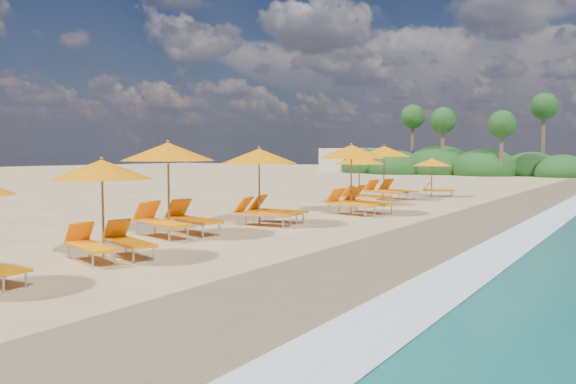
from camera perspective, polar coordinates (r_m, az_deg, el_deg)
ground at (r=15.66m, az=0.00°, el=-4.39°), size 160.00×160.00×0.00m
wet_sand at (r=13.89m, az=13.99°, el=-5.56°), size 4.00×160.00×0.01m
surf_foam at (r=13.26m, az=25.13°, el=-6.18°), size 4.00×160.00×0.01m
station_3 at (r=12.70m, az=-17.95°, el=-0.95°), size 2.77×2.70×2.20m
station_4 at (r=15.88m, az=-11.61°, el=1.01°), size 3.25×3.13×2.64m
station_5 at (r=18.00m, az=-2.39°, el=1.16°), size 2.88×2.72×2.48m
station_6 at (r=21.22m, az=6.83°, el=1.81°), size 3.25×3.13×2.65m
station_7 at (r=25.06m, az=7.56°, el=1.66°), size 2.59×2.43×2.27m
station_8 at (r=28.04m, az=9.97°, el=2.35°), size 3.47×3.42×2.68m
station_9 at (r=30.34m, az=14.62°, el=1.72°), size 2.61×2.56×2.04m
treeline at (r=61.31m, az=15.81°, el=2.65°), size 25.80×8.80×9.74m
beach_building at (r=68.16m, az=6.73°, el=3.23°), size 7.00×5.00×2.80m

